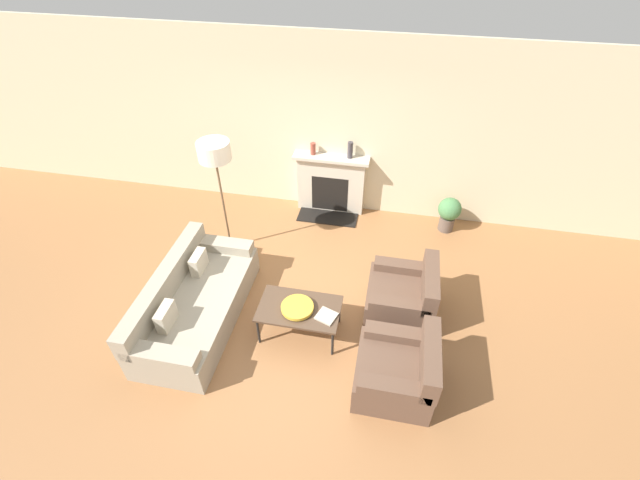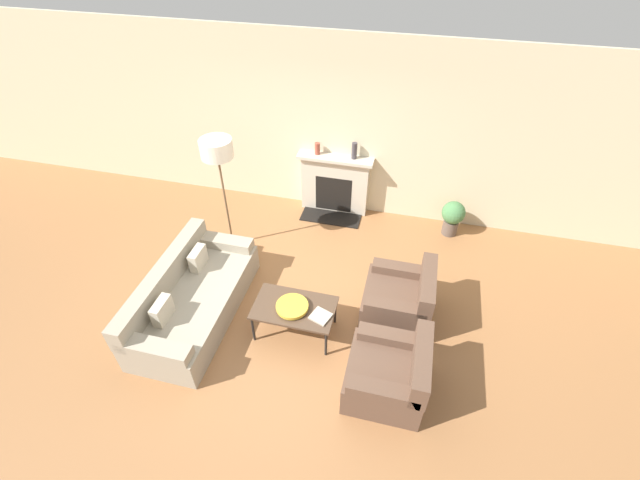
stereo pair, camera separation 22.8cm
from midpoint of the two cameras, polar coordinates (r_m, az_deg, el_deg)
name	(u,v)px [view 1 (the left image)]	position (r m, az deg, el deg)	size (l,w,h in m)	color
ground_plane	(290,317)	(5.80, -5.16, -10.23)	(18.00, 18.00, 0.00)	#99663D
wall_back	(327,128)	(6.97, 0.00, 14.68)	(18.00, 0.06, 2.90)	beige
fireplace	(331,184)	(7.29, 0.54, 7.44)	(1.24, 0.59, 1.04)	beige
couch	(194,303)	(5.84, -17.54, -8.02)	(0.96, 2.10, 0.75)	#9E937F
armchair_near	(398,371)	(5.02, 9.08, -16.85)	(0.85, 0.87, 0.78)	brown
armchair_far	(403,296)	(5.72, 9.91, -7.42)	(0.85, 0.87, 0.78)	brown
coffee_table	(299,310)	(5.32, -4.01, -9.28)	(1.00, 0.60, 0.46)	#4C3828
bowl	(297,307)	(5.25, -4.31, -8.97)	(0.40, 0.40, 0.06)	gold
book	(326,316)	(5.18, -0.42, -10.13)	(0.28, 0.28, 0.02)	#B2A893
floor_lamp	(215,160)	(6.08, -14.83, 10.30)	(0.45, 0.45, 1.82)	brown
mantel_vase_left	(313,149)	(7.03, -1.89, 12.07)	(0.09, 0.09, 0.19)	brown
mantel_vase_center_left	(350,150)	(6.92, 3.08, 11.89)	(0.08, 0.08, 0.27)	#3D383D
potted_plant	(449,212)	(7.18, 15.95, 3.57)	(0.37, 0.37, 0.60)	brown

